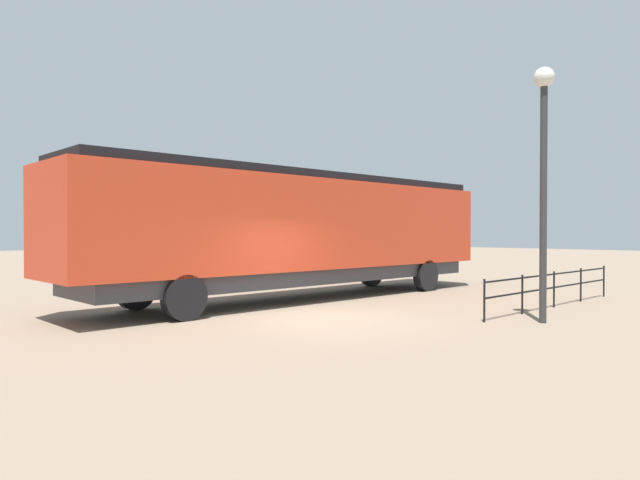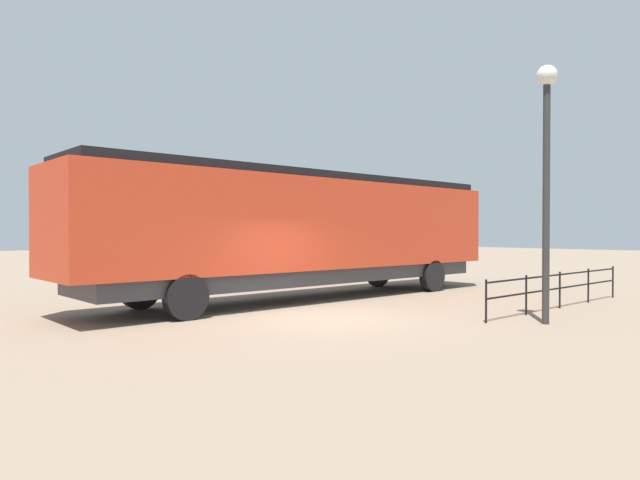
# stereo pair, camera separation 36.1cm
# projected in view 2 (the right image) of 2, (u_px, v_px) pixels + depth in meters

# --- Properties ---
(ground_plane) EXTENTS (120.00, 120.00, 0.00)m
(ground_plane) POSITION_uv_depth(u_px,v_px,m) (324.00, 319.00, 13.51)
(ground_plane) COLOR #84705B
(locomotive) EXTENTS (2.87, 15.04, 3.91)m
(locomotive) POSITION_uv_depth(u_px,v_px,m) (316.00, 228.00, 17.69)
(locomotive) COLOR red
(locomotive) RESTS_ON ground_plane
(lamp_post) EXTENTS (0.46, 0.46, 5.88)m
(lamp_post) POSITION_uv_depth(u_px,v_px,m) (546.00, 150.00, 12.65)
(lamp_post) COLOR #2D2D2D
(lamp_post) RESTS_ON ground_plane
(platform_fence) EXTENTS (0.05, 7.51, 1.01)m
(platform_fence) POSITION_uv_depth(u_px,v_px,m) (560.00, 284.00, 15.32)
(platform_fence) COLOR black
(platform_fence) RESTS_ON ground_plane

